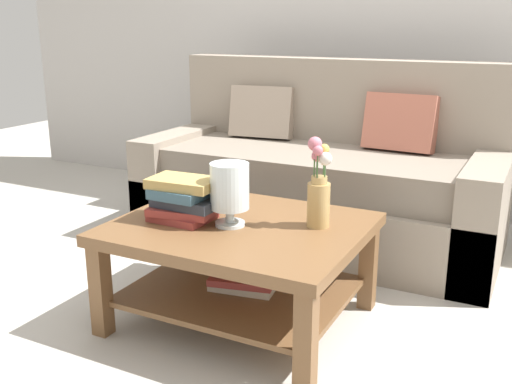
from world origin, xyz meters
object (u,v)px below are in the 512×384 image
coffee_table (240,251)px  flower_pitcher (319,190)px  book_stack_main (185,199)px  couch (321,180)px  glass_hurricane_vase (230,188)px

coffee_table → flower_pitcher: flower_pitcher is taller
book_stack_main → flower_pitcher: (0.54, 0.18, 0.06)m
couch → glass_hurricane_vase: (0.04, -1.17, 0.25)m
coffee_table → glass_hurricane_vase: size_ratio=3.85×
couch → flower_pitcher: bearing=-70.0°
couch → glass_hurricane_vase: 1.20m
couch → coffee_table: (0.06, -1.13, -0.04)m
glass_hurricane_vase → coffee_table: bearing=58.3°
couch → coffee_table: 1.13m
couch → glass_hurricane_vase: size_ratio=7.72×
glass_hurricane_vase → book_stack_main: bearing=-172.9°
coffee_table → flower_pitcher: bearing=20.3°
glass_hurricane_vase → flower_pitcher: 0.37m
couch → glass_hurricane_vase: bearing=-88.2°
couch → book_stack_main: size_ratio=6.60×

